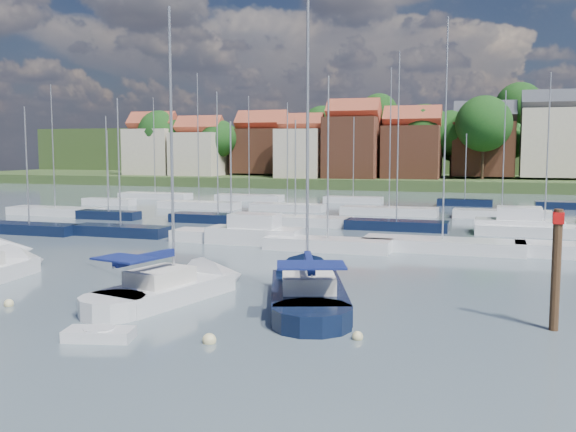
% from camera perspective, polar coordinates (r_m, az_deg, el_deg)
% --- Properties ---
extents(ground, '(260.00, 260.00, 0.00)m').
position_cam_1_polar(ground, '(65.42, 7.74, -0.21)').
color(ground, '#4C5C68').
rests_on(ground, ground).
extents(sailboat_centre, '(5.24, 11.04, 14.55)m').
position_cam_1_polar(sailboat_centre, '(31.37, -9.20, -6.32)').
color(sailboat_centre, silver).
rests_on(sailboat_centre, ground).
extents(sailboat_navy, '(7.03, 12.60, 16.89)m').
position_cam_1_polar(sailboat_navy, '(30.75, 1.62, -6.51)').
color(sailboat_navy, black).
rests_on(sailboat_navy, ground).
extents(tender, '(2.69, 1.72, 0.54)m').
position_cam_1_polar(tender, '(24.96, -16.44, -10.06)').
color(tender, silver).
rests_on(tender, ground).
extents(timber_piling, '(0.40, 0.40, 6.98)m').
position_cam_1_polar(timber_piling, '(26.92, 22.65, -6.35)').
color(timber_piling, '#4C331E').
rests_on(timber_piling, ground).
extents(buoy_c, '(0.43, 0.43, 0.43)m').
position_cam_1_polar(buoy_c, '(31.54, -23.56, -7.35)').
color(buoy_c, beige).
rests_on(buoy_c, ground).
extents(buoy_d, '(0.51, 0.51, 0.51)m').
position_cam_1_polar(buoy_d, '(23.85, -7.01, -11.14)').
color(buoy_d, beige).
rests_on(buoy_d, ground).
extents(buoy_e, '(0.53, 0.53, 0.53)m').
position_cam_1_polar(buoy_e, '(31.95, -0.00, -6.67)').
color(buoy_e, beige).
rests_on(buoy_e, ground).
extents(buoy_f, '(0.42, 0.42, 0.42)m').
position_cam_1_polar(buoy_f, '(24.23, 6.20, -10.85)').
color(buoy_f, beige).
rests_on(buoy_f, ground).
extents(buoy_g, '(0.48, 0.48, 0.48)m').
position_cam_1_polar(buoy_g, '(28.46, -14.86, -8.46)').
color(buoy_g, beige).
rests_on(buoy_g, ground).
extents(marina_field, '(79.62, 41.41, 15.93)m').
position_cam_1_polar(marina_field, '(60.30, 8.69, -0.34)').
color(marina_field, silver).
rests_on(marina_field, ground).
extents(far_shore_town, '(212.46, 90.00, 22.27)m').
position_cam_1_polar(far_shore_town, '(156.95, 14.78, 4.91)').
color(far_shore_town, '#354A25').
rests_on(far_shore_town, ground).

